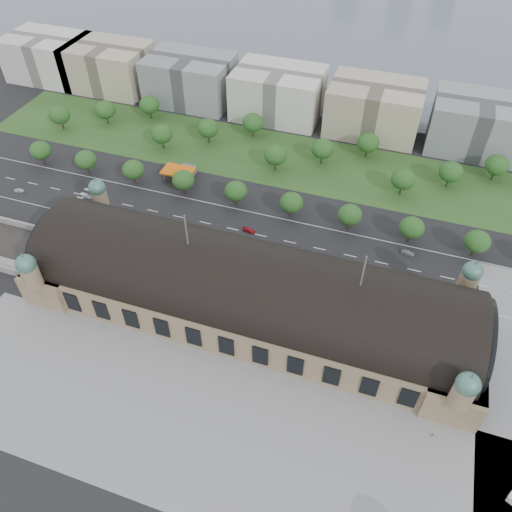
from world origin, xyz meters
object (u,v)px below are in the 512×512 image
(parked_car_0, at_px, (80,223))
(petrol_station, at_px, (184,170))
(traffic_car_4, at_px, (271,252))
(traffic_car_5, at_px, (408,253))
(traffic_car_1, at_px, (87,196))
(bus_east, at_px, (335,265))
(traffic_car_0, at_px, (19,190))
(parked_car_1, at_px, (160,234))
(parked_car_5, at_px, (209,246))
(traffic_car_2, at_px, (119,219))
(parked_car_3, at_px, (165,236))
(traffic_car_3, at_px, (249,230))
(bus_mid, at_px, (259,248))
(parked_car_6, at_px, (199,252))
(traffic_car_6, at_px, (461,300))
(parked_car_4, at_px, (180,242))
(bus_west, at_px, (277,257))
(pedestrian_0, at_px, (433,435))

(parked_car_0, bearing_deg, petrol_station, 127.15)
(traffic_car_4, distance_m, traffic_car_5, 52.24)
(traffic_car_1, distance_m, bus_east, 111.16)
(petrol_station, distance_m, traffic_car_0, 72.48)
(parked_car_1, xyz_separation_m, parked_car_5, (21.20, 0.00, 0.10))
(traffic_car_0, xyz_separation_m, traffic_car_2, (51.37, -2.90, -0.12))
(traffic_car_4, relative_size, parked_car_3, 0.94)
(traffic_car_3, bearing_deg, traffic_car_0, 100.42)
(petrol_station, height_order, traffic_car_2, petrol_station)
(traffic_car_1, xyz_separation_m, traffic_car_4, (86.09, -7.67, 0.04))
(traffic_car_1, relative_size, traffic_car_2, 0.91)
(parked_car_3, bearing_deg, bus_mid, 67.21)
(parked_car_5, bearing_deg, traffic_car_1, -134.17)
(traffic_car_1, xyz_separation_m, traffic_car_3, (73.79, 1.68, 0.07))
(traffic_car_4, height_order, parked_car_6, traffic_car_4)
(traffic_car_1, distance_m, traffic_car_4, 86.43)
(bus_east, bearing_deg, traffic_car_1, 82.68)
(traffic_car_1, relative_size, bus_east, 0.39)
(traffic_car_6, xyz_separation_m, parked_car_3, (-112.63, -3.00, -0.03))
(traffic_car_3, relative_size, parked_car_4, 1.17)
(bus_mid, bearing_deg, traffic_car_6, -86.63)
(traffic_car_6, bearing_deg, traffic_car_0, -83.73)
(traffic_car_6, relative_size, bus_west, 0.55)
(parked_car_6, bearing_deg, traffic_car_3, 105.68)
(parked_car_5, distance_m, pedestrian_0, 102.27)
(bus_west, bearing_deg, traffic_car_5, -66.54)
(parked_car_1, xyz_separation_m, bus_mid, (40.30, 4.63, 0.86))
(traffic_car_3, bearing_deg, traffic_car_2, 107.42)
(parked_car_0, distance_m, parked_car_6, 52.64)
(traffic_car_2, relative_size, traffic_car_5, 0.95)
(parked_car_3, height_order, bus_east, bus_east)
(traffic_car_2, bearing_deg, parked_car_4, 84.96)
(parked_car_5, relative_size, bus_mid, 0.50)
(traffic_car_2, bearing_deg, parked_car_1, 84.90)
(parked_car_6, bearing_deg, bus_west, 65.66)
(traffic_car_1, bearing_deg, traffic_car_4, -93.21)
(traffic_car_2, bearing_deg, traffic_car_4, 95.01)
(traffic_car_0, height_order, traffic_car_5, traffic_car_5)
(traffic_car_2, bearing_deg, petrol_station, 165.34)
(traffic_car_6, xyz_separation_m, parked_car_0, (-148.94, -7.00, -0.02))
(traffic_car_2, relative_size, bus_mid, 0.41)
(parked_car_4, height_order, parked_car_5, parked_car_5)
(traffic_car_5, height_order, parked_car_3, traffic_car_5)
(traffic_car_3, height_order, pedestrian_0, pedestrian_0)
(traffic_car_0, xyz_separation_m, bus_west, (119.80, -4.15, 0.70))
(petrol_station, bearing_deg, pedestrian_0, -37.86)
(traffic_car_5, bearing_deg, parked_car_0, 108.78)
(traffic_car_2, relative_size, parked_car_5, 0.82)
(bus_mid, bearing_deg, traffic_car_5, -68.94)
(traffic_car_4, distance_m, pedestrian_0, 85.11)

